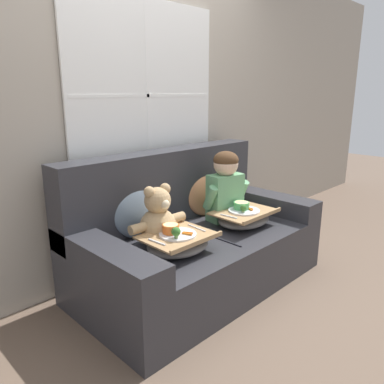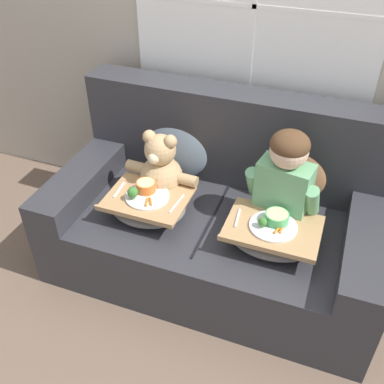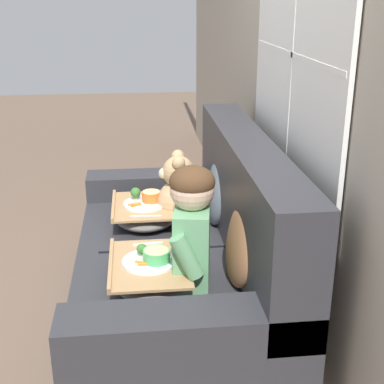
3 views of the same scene
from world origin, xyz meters
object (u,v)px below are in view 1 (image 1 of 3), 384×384
(lap_tray_teddy, at_px, (178,242))
(teddy_bear, at_px, (159,219))
(throw_pillow_behind_child, at_px, (204,190))
(child_figure, at_px, (225,183))
(lap_tray_child, at_px, (244,217))
(throw_pillow_behind_teddy, at_px, (137,208))
(couch, at_px, (192,240))

(lap_tray_teddy, bearing_deg, teddy_bear, 89.60)
(throw_pillow_behind_child, bearing_deg, child_figure, -90.04)
(teddy_bear, xyz_separation_m, lap_tray_child, (0.70, -0.19, -0.11))
(teddy_bear, bearing_deg, throw_pillow_behind_child, 19.03)
(throw_pillow_behind_child, relative_size, child_figure, 0.80)
(throw_pillow_behind_teddy, distance_m, teddy_bear, 0.24)
(throw_pillow_behind_child, xyz_separation_m, lap_tray_teddy, (-0.70, -0.43, -0.14))
(child_figure, bearing_deg, lap_tray_child, -89.96)
(couch, distance_m, lap_tray_child, 0.44)
(throw_pillow_behind_teddy, bearing_deg, child_figure, -18.70)
(throw_pillow_behind_child, height_order, lap_tray_teddy, throw_pillow_behind_child)
(couch, relative_size, teddy_bear, 4.12)
(teddy_bear, bearing_deg, throw_pillow_behind_teddy, 89.92)
(throw_pillow_behind_teddy, relative_size, lap_tray_child, 0.95)
(throw_pillow_behind_teddy, height_order, lap_tray_teddy, throw_pillow_behind_teddy)
(child_figure, bearing_deg, teddy_bear, -179.61)
(throw_pillow_behind_child, relative_size, lap_tray_teddy, 1.00)
(lap_tray_teddy, bearing_deg, lap_tray_child, 0.03)
(teddy_bear, bearing_deg, couch, 4.72)
(couch, distance_m, throw_pillow_behind_teddy, 0.50)
(teddy_bear, height_order, lap_tray_teddy, teddy_bear)
(couch, bearing_deg, child_figure, -3.96)
(throw_pillow_behind_child, bearing_deg, lap_tray_teddy, -148.52)
(child_figure, bearing_deg, throw_pillow_behind_child, 89.96)
(couch, xyz_separation_m, teddy_bear, (-0.35, -0.03, 0.26))
(throw_pillow_behind_child, height_order, throw_pillow_behind_teddy, throw_pillow_behind_teddy)
(couch, bearing_deg, lap_tray_teddy, -148.32)
(throw_pillow_behind_child, xyz_separation_m, child_figure, (-0.00, -0.24, 0.10))
(throw_pillow_behind_teddy, xyz_separation_m, lap_tray_child, (0.70, -0.43, -0.14))
(child_figure, xyz_separation_m, teddy_bear, (-0.70, -0.00, -0.13))
(throw_pillow_behind_teddy, height_order, lap_tray_child, throw_pillow_behind_teddy)
(throw_pillow_behind_child, relative_size, throw_pillow_behind_teddy, 0.98)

